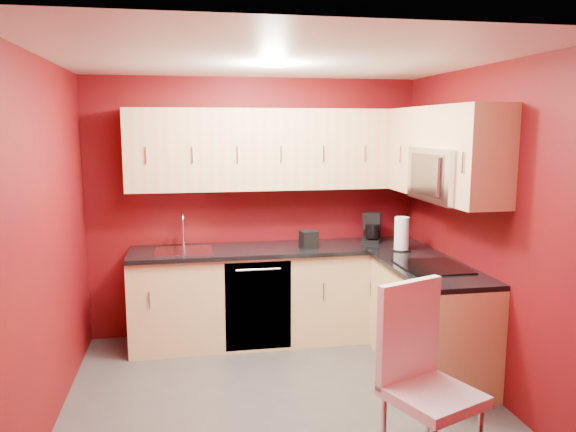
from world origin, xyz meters
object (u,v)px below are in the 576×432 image
object	(u,v)px
microwave	(450,175)
dining_chair	(433,385)
napkin_holder	(309,239)
sink	(183,247)
coffee_maker	(371,228)
paper_towel	(402,234)

from	to	relation	value
microwave	dining_chair	size ratio (longest dim) A/B	0.67
napkin_holder	dining_chair	bearing A→B (deg)	-83.85
microwave	sink	world-z (taller)	microwave
coffee_maker	paper_towel	distance (m)	0.43
sink	coffee_maker	world-z (taller)	sink
microwave	paper_towel	xyz separation A→B (m)	(-0.12, 0.65, -0.60)
coffee_maker	paper_towel	world-z (taller)	paper_towel
sink	microwave	bearing A→B (deg)	-25.60
napkin_holder	paper_towel	xyz separation A→B (m)	(0.81, -0.27, 0.07)
napkin_holder	coffee_maker	bearing A→B (deg)	11.13
coffee_maker	paper_towel	xyz separation A→B (m)	(0.16, -0.40, 0.01)
paper_towel	dining_chair	xyz separation A→B (m)	(-0.57, -1.95, -0.50)
sink	paper_towel	bearing A→B (deg)	-10.15
microwave	napkin_holder	size ratio (longest dim) A/B	4.73
microwave	napkin_holder	distance (m)	1.47
microwave	paper_towel	distance (m)	0.89
napkin_holder	paper_towel	size ratio (longest dim) A/B	0.52
sink	dining_chair	xyz separation A→B (m)	(1.40, -2.31, -0.38)
coffee_maker	dining_chair	world-z (taller)	coffee_maker
microwave	coffee_maker	world-z (taller)	microwave
napkin_holder	dining_chair	distance (m)	2.28
microwave	dining_chair	bearing A→B (deg)	-118.03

